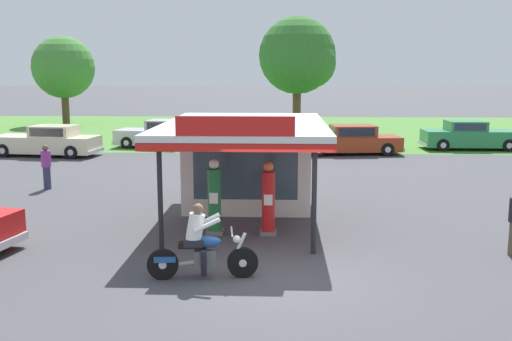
# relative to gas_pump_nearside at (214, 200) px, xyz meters

# --- Properties ---
(ground_plane) EXTENTS (300.00, 300.00, 0.00)m
(ground_plane) POSITION_rel_gas_pump_nearside_xyz_m (1.65, -3.13, -0.91)
(ground_plane) COLOR #424247
(grass_verge_strip) EXTENTS (120.00, 24.00, 0.01)m
(grass_verge_strip) POSITION_rel_gas_pump_nearside_xyz_m (1.65, 26.87, -0.90)
(grass_verge_strip) COLOR #477A33
(grass_verge_strip) RESTS_ON ground
(service_station_kiosk) EXTENTS (4.47, 7.07, 3.23)m
(service_station_kiosk) POSITION_rel_gas_pump_nearside_xyz_m (0.70, 2.82, 0.75)
(service_station_kiosk) COLOR silver
(service_station_kiosk) RESTS_ON ground
(gas_pump_nearside) EXTENTS (0.44, 0.44, 1.98)m
(gas_pump_nearside) POSITION_rel_gas_pump_nearside_xyz_m (0.00, 0.00, 0.00)
(gas_pump_nearside) COLOR slate
(gas_pump_nearside) RESTS_ON ground
(gas_pump_offside) EXTENTS (0.44, 0.44, 1.92)m
(gas_pump_offside) POSITION_rel_gas_pump_nearside_xyz_m (1.40, -0.00, -0.03)
(gas_pump_offside) COLOR slate
(gas_pump_offside) RESTS_ON ground
(motorcycle_with_rider) EXTENTS (2.27, 0.70, 1.58)m
(motorcycle_with_rider) POSITION_rel_gas_pump_nearside_xyz_m (0.09, -3.32, -0.25)
(motorcycle_with_rider) COLOR black
(motorcycle_with_rider) RESTS_ON ground
(parked_car_back_row_centre_right) EXTENTS (5.61, 2.40, 1.53)m
(parked_car_back_row_centre_right) POSITION_rel_gas_pump_nearside_xyz_m (-9.95, 13.68, -0.21)
(parked_car_back_row_centre_right) COLOR beige
(parked_car_back_row_centre_right) RESTS_ON ground
(parked_car_second_row_spare) EXTENTS (5.37, 2.51, 1.53)m
(parked_car_second_row_spare) POSITION_rel_gas_pump_nearside_xyz_m (-4.80, 17.03, -0.21)
(parked_car_second_row_spare) COLOR #B7B7BC
(parked_car_second_row_spare) RESTS_ON ground
(parked_car_back_row_left) EXTENTS (5.25, 2.01, 1.54)m
(parked_car_back_row_left) POSITION_rel_gas_pump_nearside_xyz_m (11.95, 17.02, -0.20)
(parked_car_back_row_left) COLOR #2D844C
(parked_car_back_row_left) RESTS_ON ground
(parked_car_back_row_centre) EXTENTS (5.44, 2.41, 1.47)m
(parked_car_back_row_centre) POSITION_rel_gas_pump_nearside_xyz_m (5.26, 14.96, -0.23)
(parked_car_back_row_centre) COLOR #993819
(parked_car_back_row_centre) RESTS_ON ground
(bystander_admiring_sedan) EXTENTS (0.34, 0.34, 1.61)m
(bystander_admiring_sedan) POSITION_rel_gas_pump_nearside_xyz_m (-6.68, 5.53, -0.06)
(bystander_admiring_sedan) COLOR #2D3351
(bystander_admiring_sedan) RESTS_ON ground
(tree_oak_far_right) EXTENTS (5.37, 5.37, 7.95)m
(tree_oak_far_right) POSITION_rel_gas_pump_nearside_xyz_m (3.04, 26.52, 4.22)
(tree_oak_far_right) COLOR brown
(tree_oak_far_right) RESTS_ON ground
(tree_oak_right) EXTENTS (4.83, 4.83, 6.88)m
(tree_oak_right) POSITION_rel_gas_pump_nearside_xyz_m (-15.27, 30.68, 3.54)
(tree_oak_right) COLOR brown
(tree_oak_right) RESTS_ON ground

